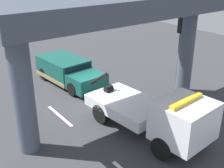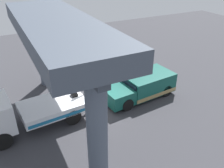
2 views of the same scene
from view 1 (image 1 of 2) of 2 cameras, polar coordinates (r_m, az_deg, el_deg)
name	(u,v)px [view 1 (image 1 of 2)]	position (r m, az deg, el deg)	size (l,w,h in m)	color
ground_plane	(100,103)	(16.64, -2.34, -3.82)	(60.00, 40.00, 0.10)	#38383D
lane_stripe_west	(19,81)	(20.57, -17.97, 0.64)	(2.60, 0.16, 0.01)	silver
lane_stripe_mid	(60,116)	(15.49, -10.30, -6.21)	(2.60, 0.16, 0.01)	silver
tow_truck_white	(157,114)	(13.10, 8.98, -5.92)	(7.33, 2.90, 2.46)	white
towed_van_green	(68,72)	(19.21, -8.67, 2.46)	(5.37, 2.62, 1.58)	#145147
overpass_structure	(121,18)	(13.57, 1.78, 12.95)	(3.60, 11.89, 6.08)	#4C5666
traffic_light_near	(180,39)	(17.37, 13.37, 8.69)	(0.39, 0.32, 4.59)	#515456
traffic_cone_orange	(129,94)	(16.90, 3.48, -2.01)	(0.57, 0.57, 0.68)	orange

